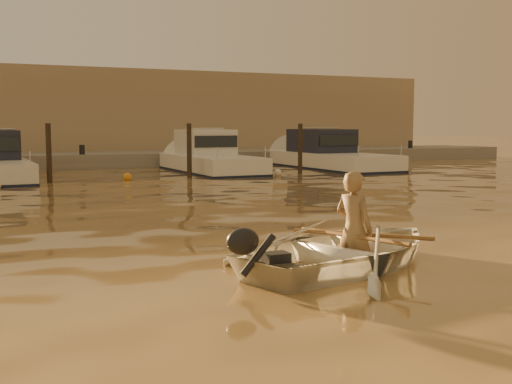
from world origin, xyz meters
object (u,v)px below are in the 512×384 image
dinghy (349,249)px  moored_boat_5 (330,154)px  waterfront_building (18,116)px  person (354,229)px  moored_boat_4 (211,157)px

dinghy → moored_boat_5: size_ratio=0.42×
dinghy → waterfront_building: waterfront_building is taller
waterfront_building → dinghy: bearing=-86.5°
person → waterfront_building: (-1.85, 28.43, 1.89)m
moored_boat_5 → waterfront_building: 16.58m
waterfront_building → moored_boat_5: bearing=-41.9°
dinghy → moored_boat_4: 18.11m
dinghy → moored_boat_4: size_ratio=0.49×
moored_boat_5 → dinghy: bearing=-121.1°
dinghy → person: size_ratio=2.22×
moored_boat_4 → waterfront_building: 12.90m
person → waterfront_building: bearing=-16.4°
moored_boat_4 → moored_boat_5: bearing=0.0°
dinghy → person: person is taller
dinghy → moored_boat_4: (4.75, 17.47, 0.37)m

